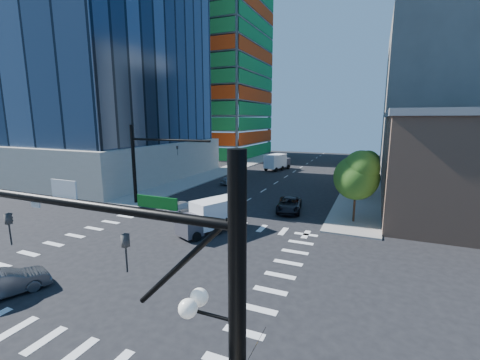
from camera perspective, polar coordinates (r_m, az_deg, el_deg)
The scene contains 16 objects.
ground at distance 24.29m, azimuth -15.04°, elevation -13.25°, with size 160.00×160.00×0.00m, color black.
road_markings at distance 24.29m, azimuth -15.04°, elevation -13.24°, with size 20.00×20.00×0.01m, color silver.
sidewalk_ne at distance 58.12m, azimuth 21.22°, elevation 0.43°, with size 5.00×60.00×0.15m, color gray.
sidewalk_nw at distance 63.87m, azimuth -1.77°, elevation 2.02°, with size 5.00×60.00×0.15m, color gray.
construction_building at distance 90.64m, azimuth -4.79°, elevation 20.14°, with size 25.16×34.50×70.60m.
bg_building_ne at distance 73.57m, azimuth 34.05°, elevation 12.26°, with size 24.00×30.00×28.00m, color #645E5A.
signal_mast_se at distance 8.21m, azimuth -6.80°, elevation -24.35°, with size 10.51×2.48×9.00m.
signal_mast_nw at distance 37.74m, azimuth -16.72°, elevation 3.84°, with size 10.20×0.40×9.00m.
tree_south at distance 31.63m, azimuth 20.22°, elevation 0.90°, with size 4.16×4.16×6.82m.
tree_north at distance 43.59m, azimuth 21.43°, elevation 2.42°, with size 3.54×3.52×5.78m.
car_nb_far at distance 34.84m, azimuth 8.74°, elevation -4.36°, with size 2.43×5.27×1.47m, color black.
car_sb_near at distance 34.20m, azimuth -9.96°, elevation -4.82°, with size 1.83×4.51×1.31m, color #BEBEBE.
car_sb_mid at distance 48.91m, azimuth -1.51°, elevation 0.06°, with size 1.60×3.97×1.35m, color #A4A7AB.
car_sb_cross at distance 22.89m, azimuth -36.55°, elevation -14.58°, with size 1.58×4.54×1.50m, color #4F5055.
box_truck_near at distance 28.14m, azimuth -5.58°, elevation -6.86°, with size 4.31×5.84×2.82m.
box_truck_far at distance 63.16m, azimuth 6.75°, elevation 3.04°, with size 3.89×6.33×3.09m.
Camera 1 is at (14.03, -17.29, 9.72)m, focal length 24.00 mm.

